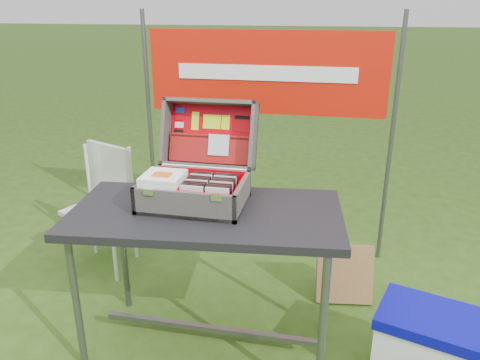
% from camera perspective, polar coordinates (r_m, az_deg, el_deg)
% --- Properties ---
extents(ground, '(80.00, 80.00, 0.00)m').
position_cam_1_polar(ground, '(2.71, -1.17, -18.93)').
color(ground, '#2B4A13').
rests_on(ground, ground).
extents(table, '(1.35, 0.77, 0.81)m').
position_cam_1_polar(table, '(2.43, -3.93, -12.37)').
color(table, black).
rests_on(table, ground).
extents(table_top, '(1.35, 0.77, 0.04)m').
position_cam_1_polar(table_top, '(2.25, -4.17, -4.15)').
color(table_top, black).
rests_on(table_top, ground).
extents(table_leg_fl, '(0.04, 0.04, 0.77)m').
position_cam_1_polar(table_leg_fl, '(2.46, -19.33, -13.86)').
color(table_leg_fl, '#59595B').
rests_on(table_leg_fl, ground).
extents(table_leg_fr, '(0.04, 0.04, 0.77)m').
position_cam_1_polar(table_leg_fr, '(2.16, 9.97, -18.11)').
color(table_leg_fr, '#59595B').
rests_on(table_leg_fr, ground).
extents(table_leg_bl, '(0.04, 0.04, 0.77)m').
position_cam_1_polar(table_leg_bl, '(2.84, -14.02, -8.23)').
color(table_leg_bl, '#59595B').
rests_on(table_leg_bl, ground).
extents(table_leg_br, '(0.04, 0.04, 0.77)m').
position_cam_1_polar(table_leg_br, '(2.60, 10.47, -10.91)').
color(table_leg_br, '#59595B').
rests_on(table_leg_br, ground).
extents(table_brace, '(1.14, 0.03, 0.03)m').
position_cam_1_polar(table_brace, '(2.60, -3.77, -17.62)').
color(table_brace, '#59595B').
rests_on(table_brace, ground).
extents(suitcase, '(0.50, 0.51, 0.45)m').
position_cam_1_polar(suitcase, '(2.28, -5.32, 2.75)').
color(suitcase, '#635F57').
rests_on(suitcase, table).
extents(suitcase_base_bottom, '(0.50, 0.35, 0.02)m').
position_cam_1_polar(suitcase_base_bottom, '(2.30, -5.58, -2.77)').
color(suitcase_base_bottom, '#635F57').
rests_on(suitcase_base_bottom, table_top).
extents(suitcase_base_wall_front, '(0.50, 0.02, 0.13)m').
position_cam_1_polar(suitcase_base_wall_front, '(2.13, -6.95, -3.12)').
color(suitcase_base_wall_front, '#635F57').
rests_on(suitcase_base_wall_front, table_top).
extents(suitcase_base_wall_back, '(0.50, 0.02, 0.13)m').
position_cam_1_polar(suitcase_base_wall_back, '(2.43, -4.47, -0.01)').
color(suitcase_base_wall_back, '#635F57').
rests_on(suitcase_base_wall_back, table_top).
extents(suitcase_base_wall_left, '(0.02, 0.35, 0.13)m').
position_cam_1_polar(suitcase_base_wall_left, '(2.36, -11.17, -1.00)').
color(suitcase_base_wall_left, '#635F57').
rests_on(suitcase_base_wall_left, table_top).
extents(suitcase_base_wall_right, '(0.02, 0.35, 0.13)m').
position_cam_1_polar(suitcase_base_wall_right, '(2.22, 0.26, -1.94)').
color(suitcase_base_wall_right, '#635F57').
rests_on(suitcase_base_wall_right, table_top).
extents(suitcase_liner_floor, '(0.46, 0.32, 0.01)m').
position_cam_1_polar(suitcase_liner_floor, '(2.30, -5.59, -2.48)').
color(suitcase_liner_floor, '#CD000A').
rests_on(suitcase_liner_floor, suitcase_base_bottom).
extents(suitcase_latch_left, '(0.05, 0.01, 0.03)m').
position_cam_1_polar(suitcase_latch_left, '(2.16, -11.12, -1.46)').
color(suitcase_latch_left, silver).
rests_on(suitcase_latch_left, suitcase_base_wall_front).
extents(suitcase_latch_right, '(0.05, 0.01, 0.03)m').
position_cam_1_polar(suitcase_latch_right, '(2.06, -2.88, -2.17)').
color(suitcase_latch_right, silver).
rests_on(suitcase_latch_right, suitcase_base_wall_front).
extents(suitcase_hinge, '(0.45, 0.02, 0.02)m').
position_cam_1_polar(suitcase_hinge, '(2.42, -4.45, 1.55)').
color(suitcase_hinge, silver).
rests_on(suitcase_hinge, suitcase_base_wall_back).
extents(suitcase_lid_back, '(0.50, 0.13, 0.34)m').
position_cam_1_polar(suitcase_lid_back, '(2.54, -3.44, 5.54)').
color(suitcase_lid_back, '#635F57').
rests_on(suitcase_lid_back, suitcase_base_wall_back).
extents(suitcase_lid_rim_far, '(0.50, 0.13, 0.06)m').
position_cam_1_polar(suitcase_lid_rim_far, '(2.50, -3.52, 9.46)').
color(suitcase_lid_rim_far, '#635F57').
rests_on(suitcase_lid_rim_far, suitcase_lid_back).
extents(suitcase_lid_rim_near, '(0.50, 0.13, 0.06)m').
position_cam_1_polar(suitcase_lid_rim_near, '(2.48, -4.02, 1.77)').
color(suitcase_lid_rim_near, '#635F57').
rests_on(suitcase_lid_rim_near, suitcase_lid_back).
extents(suitcase_lid_rim_left, '(0.02, 0.24, 0.38)m').
position_cam_1_polar(suitcase_lid_rim_left, '(2.56, -8.96, 5.85)').
color(suitcase_lid_rim_left, '#635F57').
rests_on(suitcase_lid_rim_left, suitcase_lid_back).
extents(suitcase_lid_rim_right, '(0.02, 0.24, 0.38)m').
position_cam_1_polar(suitcase_lid_rim_right, '(2.43, 1.68, 5.34)').
color(suitcase_lid_rim_right, '#635F57').
rests_on(suitcase_lid_rim_right, suitcase_lid_back).
extents(suitcase_lid_liner, '(0.45, 0.11, 0.30)m').
position_cam_1_polar(suitcase_lid_liner, '(2.53, -3.51, 5.56)').
color(suitcase_lid_liner, '#CD000A').
rests_on(suitcase_lid_liner, suitcase_lid_back).
extents(suitcase_liner_wall_front, '(0.46, 0.01, 0.11)m').
position_cam_1_polar(suitcase_liner_wall_front, '(2.14, -6.85, -2.74)').
color(suitcase_liner_wall_front, '#CD000A').
rests_on(suitcase_liner_wall_front, suitcase_base_bottom).
extents(suitcase_liner_wall_back, '(0.46, 0.01, 0.11)m').
position_cam_1_polar(suitcase_liner_wall_back, '(2.41, -4.56, 0.10)').
color(suitcase_liner_wall_back, '#CD000A').
rests_on(suitcase_liner_wall_back, suitcase_base_bottom).
extents(suitcase_liner_wall_left, '(0.01, 0.32, 0.11)m').
position_cam_1_polar(suitcase_liner_wall_left, '(2.35, -10.90, -0.80)').
color(suitcase_liner_wall_left, '#CD000A').
rests_on(suitcase_liner_wall_left, suitcase_base_bottom).
extents(suitcase_liner_wall_right, '(0.01, 0.32, 0.11)m').
position_cam_1_polar(suitcase_liner_wall_right, '(2.22, -0.06, -1.68)').
color(suitcase_liner_wall_right, '#CD000A').
rests_on(suitcase_liner_wall_right, suitcase_base_bottom).
extents(suitcase_lid_pocket, '(0.44, 0.08, 0.14)m').
position_cam_1_polar(suitcase_lid_pocket, '(2.50, -3.74, 3.72)').
color(suitcase_lid_pocket, maroon).
rests_on(suitcase_lid_pocket, suitcase_lid_liner).
extents(suitcase_pocket_edge, '(0.43, 0.03, 0.03)m').
position_cam_1_polar(suitcase_pocket_edge, '(2.50, -3.68, 5.35)').
color(suitcase_pocket_edge, maroon).
rests_on(suitcase_pocket_edge, suitcase_lid_pocket).
extents(suitcase_pocket_cd, '(0.11, 0.05, 0.11)m').
position_cam_1_polar(suitcase_pocket_cd, '(2.47, -2.62, 4.28)').
color(suitcase_pocket_cd, silver).
rests_on(suitcase_pocket_cd, suitcase_lid_pocket).
extents(lid_sticker_cc_a, '(0.05, 0.01, 0.03)m').
position_cam_1_polar(lid_sticker_cc_a, '(2.58, -7.31, 8.46)').
color(lid_sticker_cc_a, '#1933B2').
rests_on(lid_sticker_cc_a, suitcase_lid_liner).
extents(lid_sticker_cc_b, '(0.05, 0.01, 0.03)m').
position_cam_1_polar(lid_sticker_cc_b, '(2.58, -7.36, 7.58)').
color(lid_sticker_cc_b, '#BE050B').
rests_on(lid_sticker_cc_b, suitcase_lid_liner).
extents(lid_sticker_cc_c, '(0.05, 0.01, 0.03)m').
position_cam_1_polar(lid_sticker_cc_c, '(2.58, -7.42, 6.69)').
color(lid_sticker_cc_c, white).
rests_on(lid_sticker_cc_c, suitcase_lid_liner).
extents(lid_sticker_cc_d, '(0.05, 0.01, 0.03)m').
position_cam_1_polar(lid_sticker_cc_d, '(2.57, -7.47, 5.81)').
color(lid_sticker_cc_d, black).
rests_on(lid_sticker_cc_d, suitcase_lid_liner).
extents(lid_card_neon_tall, '(0.04, 0.03, 0.09)m').
position_cam_1_polar(lid_card_neon_tall, '(2.55, -5.48, 7.18)').
color(lid_card_neon_tall, '#C6E617').
rests_on(lid_card_neon_tall, suitcase_lid_liner).
extents(lid_card_neon_main, '(0.10, 0.03, 0.07)m').
position_cam_1_polar(lid_card_neon_main, '(2.52, -3.45, 7.10)').
color(lid_card_neon_main, '#C6E617').
rests_on(lid_card_neon_main, suitcase_lid_liner).
extents(lid_card_neon_small, '(0.04, 0.03, 0.07)m').
position_cam_1_polar(lid_card_neon_small, '(2.51, -1.77, 7.03)').
color(lid_card_neon_small, '#C6E617').
rests_on(lid_card_neon_small, suitcase_lid_liner).
extents(lid_sticker_band, '(0.09, 0.03, 0.08)m').
position_cam_1_polar(lid_sticker_band, '(2.49, 0.23, 6.93)').
color(lid_sticker_band, '#BE050B').
rests_on(lid_sticker_band, suitcase_lid_liner).
extents(lid_sticker_band_bar, '(0.08, 0.01, 0.02)m').
position_cam_1_polar(lid_sticker_band_bar, '(2.49, 0.27, 7.62)').
color(lid_sticker_band_bar, black).
rests_on(lid_sticker_band_bar, suitcase_lid_liner).
extents(cd_left_0, '(0.11, 0.01, 0.13)m').
position_cam_1_polar(cd_left_0, '(2.15, -5.89, -2.29)').
color(cd_left_0, silver).
rests_on(cd_left_0, suitcase_liner_floor).
extents(cd_left_1, '(0.11, 0.01, 0.13)m').
position_cam_1_polar(cd_left_1, '(2.16, -5.74, -2.09)').
color(cd_left_1, black).
rests_on(cd_left_1, suitcase_liner_floor).
extents(cd_left_2, '(0.11, 0.01, 0.13)m').
position_cam_1_polar(cd_left_2, '(2.18, -5.59, -1.90)').
color(cd_left_2, black).
rests_on(cd_left_2, suitcase_liner_floor).
extents(cd_left_3, '(0.11, 0.01, 0.13)m').
position_cam_1_polar(cd_left_3, '(2.20, -5.44, -1.71)').
color(cd_left_3, black).
rests_on(cd_left_3, suitcase_liner_floor).
extents(cd_left_4, '(0.11, 0.01, 0.13)m').
position_cam_1_polar(cd_left_4, '(2.21, -5.29, -1.52)').
color(cd_left_4, silver).
rests_on(cd_left_4, suitcase_liner_floor).
extents(cd_left_5, '(0.11, 0.01, 0.13)m').
position_cam_1_polar(cd_left_5, '(2.23, -5.15, -1.34)').
color(cd_left_5, black).
rests_on(cd_left_5, suitcase_liner_floor).
extents(cd_left_6, '(0.11, 0.01, 0.13)m').
position_cam_1_polar(cd_left_6, '(2.25, -5.01, -1.16)').
color(cd_left_6, black).
rests_on(cd_left_6, suitcase_liner_floor).
extents(cd_left_7, '(0.11, 0.01, 0.13)m').
position_cam_1_polar(cd_left_7, '(2.27, -4.87, -0.98)').
color(cd_left_7, black).
rests_on(cd_left_7, suitcase_liner_floor).
extents(cd_left_8, '(0.11, 0.01, 0.13)m').
position_cam_1_polar(cd_left_8, '(2.28, -4.73, -0.80)').
color(cd_left_8, silver).
rests_on(cd_left_8, suitcase_liner_floor).
extents(cd_left_9, '(0.11, 0.01, 0.13)m').
position_cam_1_polar(cd_left_9, '(2.30, -4.59, -0.63)').
color(cd_left_9, black).
rests_on(cd_left_9, suitcase_liner_floor).
extents(cd_left_10, '(0.11, 0.01, 0.13)m').
position_cam_1_polar(cd_left_10, '(2.32, -4.46, -0.46)').
color(cd_left_10, black).
rests_on(cd_left_10, suitcase_liner_floor).
extents(cd_right_0, '(0.11, 0.01, 0.13)m').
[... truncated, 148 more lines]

